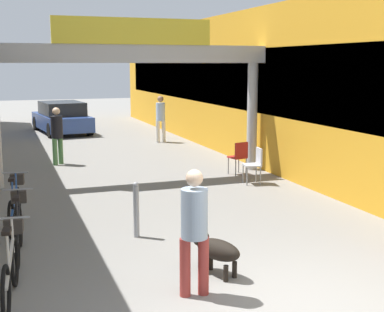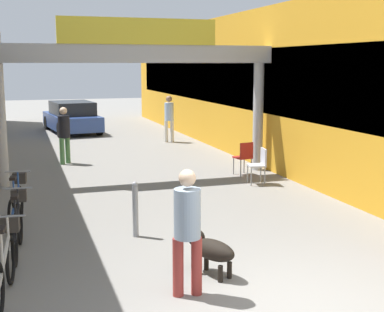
{
  "view_description": "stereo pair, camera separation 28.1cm",
  "coord_description": "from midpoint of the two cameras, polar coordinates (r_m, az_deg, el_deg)",
  "views": [
    {
      "loc": [
        -3.16,
        -5.14,
        2.94
      ],
      "look_at": [
        0.0,
        3.72,
        1.3
      ],
      "focal_mm": 50.0,
      "sensor_mm": 36.0,
      "label": 1
    },
    {
      "loc": [
        -2.89,
        -5.23,
        2.94
      ],
      "look_at": [
        0.0,
        3.72,
        1.3
      ],
      "focal_mm": 50.0,
      "sensor_mm": 36.0,
      "label": 2
    }
  ],
  "objects": [
    {
      "name": "storefront_right",
      "position": [
        18.12,
        7.08,
        7.57
      ],
      "size": [
        3.0,
        26.0,
        4.46
      ],
      "color": "gold",
      "rests_on": "ground_plane"
    },
    {
      "name": "arcade_sign_gateway",
      "position": [
        13.66,
        -6.93,
        9.53
      ],
      "size": [
        7.4,
        0.47,
        4.03
      ],
      "color": "#B2B2B2",
      "rests_on": "ground_plane"
    },
    {
      "name": "pedestrian_with_dog",
      "position": [
        6.76,
        -0.95,
        -7.34
      ],
      "size": [
        0.39,
        0.38,
        1.64
      ],
      "color": "#99332D",
      "rests_on": "ground_plane"
    },
    {
      "name": "pedestrian_carrying_crate",
      "position": [
        16.08,
        -14.69,
        2.48
      ],
      "size": [
        0.48,
        0.48,
        1.68
      ],
      "color": "#4C7F47",
      "rests_on": "ground_plane"
    },
    {
      "name": "pedestrian_elderly_walking",
      "position": [
        20.09,
        -3.77,
        4.31
      ],
      "size": [
        0.39,
        0.38,
        1.74
      ],
      "color": "silver",
      "rests_on": "ground_plane"
    },
    {
      "name": "dog_on_leash",
      "position": [
        7.58,
        1.35,
        -9.84
      ],
      "size": [
        0.63,
        0.85,
        0.6
      ],
      "color": "black",
      "rests_on": "ground_plane"
    },
    {
      "name": "bicycle_silver_nearest",
      "position": [
        7.24,
        -19.82,
        -10.93
      ],
      "size": [
        0.46,
        1.68,
        0.98
      ],
      "color": "black",
      "rests_on": "ground_plane"
    },
    {
      "name": "bicycle_black_second",
      "position": [
        8.8,
        -18.9,
        -7.19
      ],
      "size": [
        0.46,
        1.69,
        0.98
      ],
      "color": "black",
      "rests_on": "ground_plane"
    },
    {
      "name": "bicycle_blue_third",
      "position": [
        10.16,
        -19.12,
        -4.94
      ],
      "size": [
        0.46,
        1.68,
        0.98
      ],
      "color": "black",
      "rests_on": "ground_plane"
    },
    {
      "name": "bollard_post_metal",
      "position": [
        9.18,
        -6.85,
        -5.66
      ],
      "size": [
        0.1,
        0.1,
        0.96
      ],
      "color": "gray",
      "rests_on": "ground_plane"
    },
    {
      "name": "cafe_chair_aluminium_nearer",
      "position": [
        13.19,
        6.13,
        -0.66
      ],
      "size": [
        0.46,
        0.46,
        0.89
      ],
      "color": "gray",
      "rests_on": "ground_plane"
    },
    {
      "name": "cafe_chair_red_farther",
      "position": [
        14.17,
        4.48,
        0.1
      ],
      "size": [
        0.47,
        0.47,
        0.89
      ],
      "color": "gray",
      "rests_on": "ground_plane"
    },
    {
      "name": "parked_car_blue",
      "position": [
        23.49,
        -14.05,
        3.97
      ],
      "size": [
        2.24,
        4.19,
        1.33
      ],
      "color": "#2D478C",
      "rests_on": "ground_plane"
    }
  ]
}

